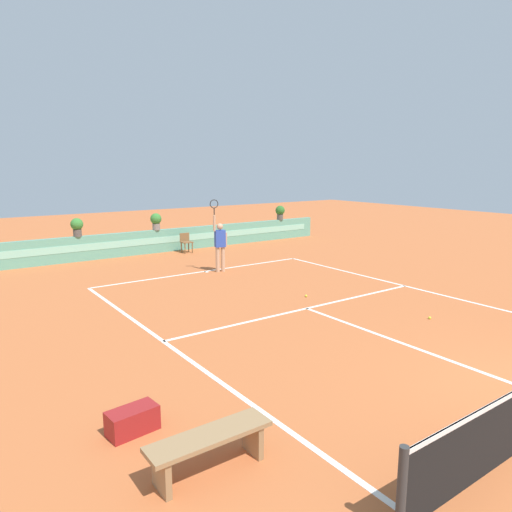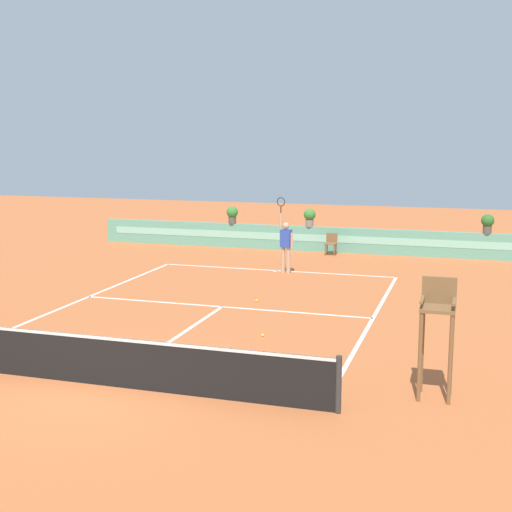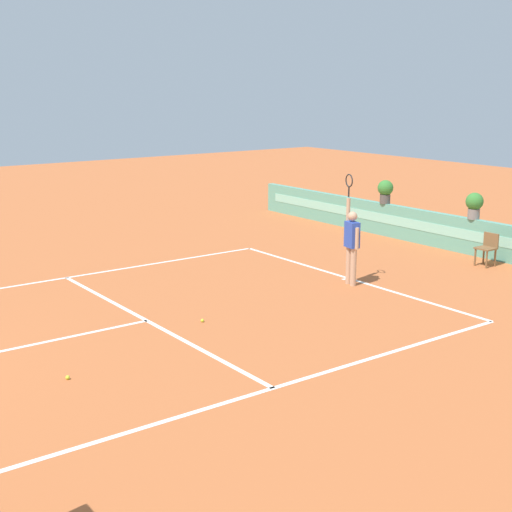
# 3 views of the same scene
# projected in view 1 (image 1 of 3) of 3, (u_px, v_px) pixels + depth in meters

# --- Properties ---
(ground_plane) EXTENTS (60.00, 60.00, 0.00)m
(ground_plane) POSITION_uv_depth(u_px,v_px,m) (317.00, 312.00, 12.10)
(ground_plane) COLOR #BC6033
(court_lines) EXTENTS (8.32, 11.94, 0.01)m
(court_lines) POSITION_uv_depth(u_px,v_px,m) (299.00, 305.00, 12.67)
(court_lines) COLOR white
(court_lines) RESTS_ON ground
(back_wall_barrier) EXTENTS (18.00, 0.21, 1.00)m
(back_wall_barrier) POSITION_uv_depth(u_px,v_px,m) (154.00, 242.00, 20.32)
(back_wall_barrier) COLOR #60A88E
(back_wall_barrier) RESTS_ON ground
(ball_kid_chair) EXTENTS (0.44, 0.44, 0.85)m
(ball_kid_chair) POSITION_uv_depth(u_px,v_px,m) (186.00, 242.00, 20.41)
(ball_kid_chair) COLOR brown
(ball_kid_chair) RESTS_ON ground
(bench_courtside) EXTENTS (1.60, 0.44, 0.51)m
(bench_courtside) POSITION_uv_depth(u_px,v_px,m) (210.00, 443.00, 5.72)
(bench_courtside) COLOR #99754C
(bench_courtside) RESTS_ON ground
(gear_bag) EXTENTS (0.73, 0.43, 0.36)m
(gear_bag) POSITION_uv_depth(u_px,v_px,m) (132.00, 421.00, 6.60)
(gear_bag) COLOR maroon
(gear_bag) RESTS_ON ground
(tennis_player) EXTENTS (0.61, 0.29, 2.58)m
(tennis_player) POSITION_uv_depth(u_px,v_px,m) (220.00, 243.00, 16.58)
(tennis_player) COLOR tan
(tennis_player) RESTS_ON ground
(tennis_ball_near_baseline) EXTENTS (0.07, 0.07, 0.07)m
(tennis_ball_near_baseline) POSITION_uv_depth(u_px,v_px,m) (306.00, 296.00, 13.50)
(tennis_ball_near_baseline) COLOR #CCE033
(tennis_ball_near_baseline) RESTS_ON ground
(tennis_ball_mid_court) EXTENTS (0.07, 0.07, 0.07)m
(tennis_ball_mid_court) POSITION_uv_depth(u_px,v_px,m) (430.00, 318.00, 11.55)
(tennis_ball_mid_court) COLOR #CCE033
(tennis_ball_mid_court) RESTS_ON ground
(potted_plant_left) EXTENTS (0.48, 0.48, 0.72)m
(potted_plant_left) POSITION_uv_depth(u_px,v_px,m) (77.00, 226.00, 18.34)
(potted_plant_left) COLOR #514C47
(potted_plant_left) RESTS_ON back_wall_barrier
(potted_plant_centre) EXTENTS (0.48, 0.48, 0.72)m
(potted_plant_centre) POSITION_uv_depth(u_px,v_px,m) (156.00, 220.00, 20.23)
(potted_plant_centre) COLOR gray
(potted_plant_centre) RESTS_ON back_wall_barrier
(potted_plant_far_right) EXTENTS (0.48, 0.48, 0.72)m
(potted_plant_far_right) POSITION_uv_depth(u_px,v_px,m) (280.00, 212.00, 24.12)
(potted_plant_far_right) COLOR #514C47
(potted_plant_far_right) RESTS_ON back_wall_barrier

